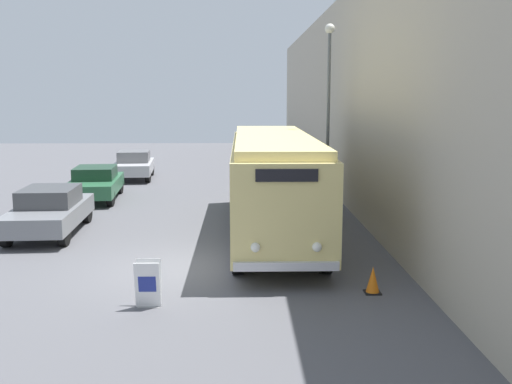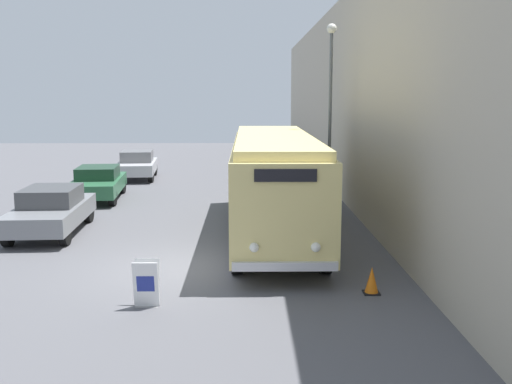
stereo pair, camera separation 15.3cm
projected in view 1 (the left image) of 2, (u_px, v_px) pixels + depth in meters
name	position (u px, v px, depth m)	size (l,w,h in m)	color
ground_plane	(176.00, 269.00, 15.13)	(80.00, 80.00, 0.00)	#56565B
building_wall_right	(345.00, 99.00, 24.47)	(0.30, 60.00, 8.39)	#B2A893
vintage_bus	(273.00, 178.00, 18.76)	(2.48, 11.53, 3.12)	black
sign_board	(148.00, 284.00, 12.40)	(0.52, 0.37, 0.99)	gray
streetlamp	(329.00, 93.00, 21.97)	(0.36, 0.36, 6.90)	#595E60
parked_car_near	(50.00, 210.00, 18.92)	(2.13, 4.74, 1.46)	black
parked_car_mid	(95.00, 183.00, 25.03)	(2.26, 4.66, 1.38)	black
parked_car_far	(134.00, 165.00, 31.20)	(2.19, 4.25, 1.47)	black
traffic_cone	(373.00, 280.00, 13.28)	(0.36, 0.36, 0.61)	black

